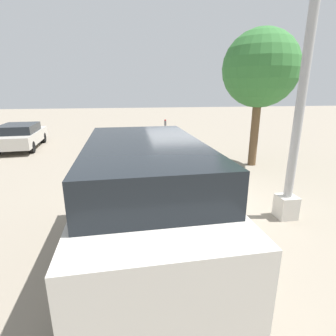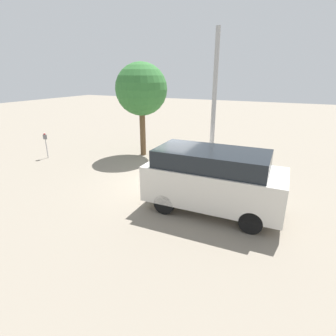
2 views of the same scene
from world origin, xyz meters
name	(u,v)px [view 1 (image 1 of 2)]	position (x,y,z in m)	size (l,w,h in m)	color
ground_plane	(194,200)	(0.00, 0.00, 0.00)	(80.00, 80.00, 0.00)	gray
parking_meter_near	(212,162)	(-0.13, 0.52, 1.05)	(0.21, 0.13, 1.42)	#9E9EA3
parking_meter_far	(165,126)	(-7.72, 0.36, 1.05)	(0.21, 0.13, 1.42)	#9E9EA3
lamp_post	(299,117)	(1.38, 1.92, 2.41)	(0.44, 0.44, 6.34)	beige
parked_van	(146,199)	(2.47, -1.52, 1.18)	(4.61, 2.11, 2.16)	beige
car_distant	(21,135)	(-8.07, -7.25, 0.69)	(4.49, 2.07, 1.28)	#B7B2A8
street_tree	(260,70)	(-3.14, 3.28, 3.70)	(2.85, 2.85, 5.16)	brown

